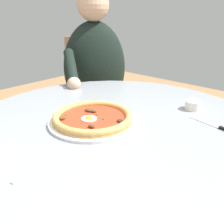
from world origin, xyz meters
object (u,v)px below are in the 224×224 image
Objects in this scene: cafe_chair_diner at (94,91)px; diner_person at (95,99)px; dining_table at (114,151)px; ramekin_capers at (193,105)px; pizza_on_plate at (93,118)px; fork_utensil at (36,164)px; steak_knife at (222,128)px.

diner_person is at bearing -39.38° from cafe_chair_diner.
dining_table is 0.36m from ramekin_capers.
pizza_on_plate is at bearing -44.57° from diner_person.
ramekin_capers is (0.16, 0.29, 0.14)m from dining_table.
fork_utensil is at bearing -52.76° from diner_person.
cafe_chair_diner is at bearing 140.62° from diner_person.
fork_utensil is (0.07, -0.27, -0.01)m from pizza_on_plate.
pizza_on_plate is at bearing -127.53° from dining_table.
pizza_on_plate is at bearing 105.26° from fork_utensil.
steak_knife is 0.59m from fork_utensil.
dining_table is 0.16m from pizza_on_plate.
steak_knife is at bearing -34.32° from ramekin_capers.
diner_person reaches higher than dining_table.
dining_table is 6.80× the size of fork_utensil.
dining_table is 0.38m from steak_knife.
dining_table is at bearing -118.77° from ramekin_capers.
ramekin_capers reaches higher than fork_utensil.
steak_knife is at bearing -17.20° from diner_person.
cafe_chair_diner is at bearing 128.96° from fork_utensil.
cafe_chair_diner reaches higher than steak_knife.
pizza_on_plate is 0.40m from ramekin_capers.
pizza_on_plate is (-0.05, -0.06, 0.14)m from dining_table.
steak_knife is at bearing -20.19° from cafe_chair_diner.
ramekin_capers is at bearing 59.57° from pizza_on_plate.
diner_person is (-0.60, 0.79, -0.17)m from fork_utensil.
diner_person is (-0.88, 0.27, -0.18)m from steak_knife.
cafe_chair_diner is (-0.11, 0.09, 0.01)m from diner_person.
steak_knife is at bearing 31.13° from dining_table.
steak_knife is 0.16× the size of diner_person.
steak_knife is (0.35, 0.25, -0.01)m from pizza_on_plate.
pizza_on_plate reaches higher than fork_utensil.
steak_knife is 1.19× the size of fork_utensil.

